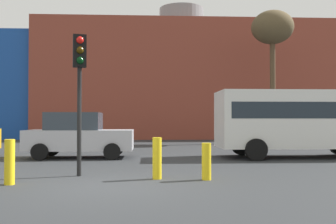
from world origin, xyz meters
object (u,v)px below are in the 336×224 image
object	(u,v)px
bare_tree_0	(272,30)
bollard_yellow_0	(157,158)
traffic_light_island	(80,72)
bollard_yellow_1	(206,161)
white_bus	(301,118)
bollard_yellow_2	(10,162)
parked_car_2	(79,135)

from	to	relation	value
bare_tree_0	bollard_yellow_0	xyz separation A→B (m)	(-8.10, -15.36, -7.01)
traffic_light_island	bollard_yellow_1	size ratio (longest dim) A/B	4.11
white_bus	bollard_yellow_1	size ratio (longest dim) A/B	7.16
bollard_yellow_2	parked_car_2	bearing A→B (deg)	85.77
white_bus	parked_car_2	bearing A→B (deg)	178.18
bare_tree_0	bollard_yellow_0	size ratio (longest dim) A/B	8.19
bollard_yellow_1	bollard_yellow_0	bearing A→B (deg)	170.60
traffic_light_island	bollard_yellow_0	world-z (taller)	traffic_light_island
white_bus	bollard_yellow_2	bearing A→B (deg)	-147.05
bollard_yellow_1	bollard_yellow_2	bearing A→B (deg)	-174.19
parked_car_2	white_bus	xyz separation A→B (m)	(9.11, -0.29, 0.70)
bare_tree_0	bollard_yellow_2	bearing A→B (deg)	-125.93
parked_car_2	bollard_yellow_1	distance (m)	7.42
white_bus	bare_tree_0	size ratio (longest dim) A/B	0.76
bollard_yellow_2	bollard_yellow_0	bearing A→B (deg)	11.18
bollard_yellow_1	traffic_light_island	bearing A→B (deg)	166.01
traffic_light_island	white_bus	bearing A→B (deg)	106.54
white_bus	bollard_yellow_0	bearing A→B (deg)	-137.64
traffic_light_island	bollard_yellow_2	distance (m)	3.04
white_bus	bollard_yellow_0	world-z (taller)	white_bus
bare_tree_0	bollard_yellow_1	world-z (taller)	bare_tree_0
bollard_yellow_1	white_bus	bearing A→B (deg)	50.15
parked_car_2	bollard_yellow_2	bearing A→B (deg)	-94.23
parked_car_2	bollard_yellow_0	xyz separation A→B (m)	(3.06, -5.80, -0.38)
bollard_yellow_0	parked_car_2	bearing A→B (deg)	117.81
parked_car_2	traffic_light_island	world-z (taller)	traffic_light_island
traffic_light_island	bollard_yellow_2	xyz separation A→B (m)	(-1.41, -1.34, -2.33)
bollard_yellow_1	bare_tree_0	bearing A→B (deg)	66.32
parked_car_2	bollard_yellow_2	size ratio (longest dim) A/B	3.94
white_bus	traffic_light_island	size ratio (longest dim) A/B	1.74
bollard_yellow_2	bollard_yellow_1	bearing A→B (deg)	5.81
traffic_light_island	bollard_yellow_0	xyz separation A→B (m)	(2.13, -0.64, -2.33)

